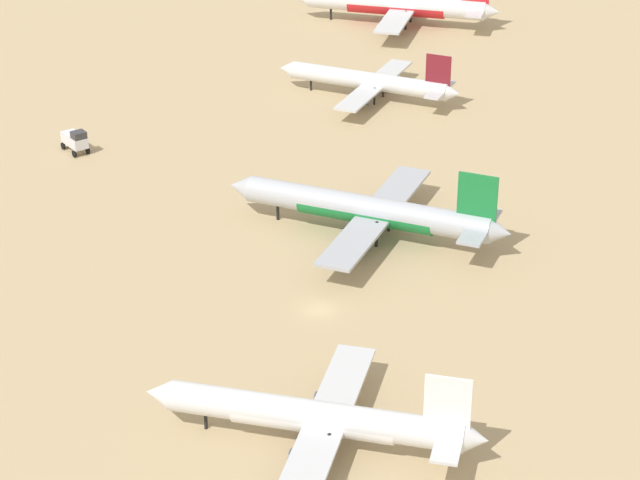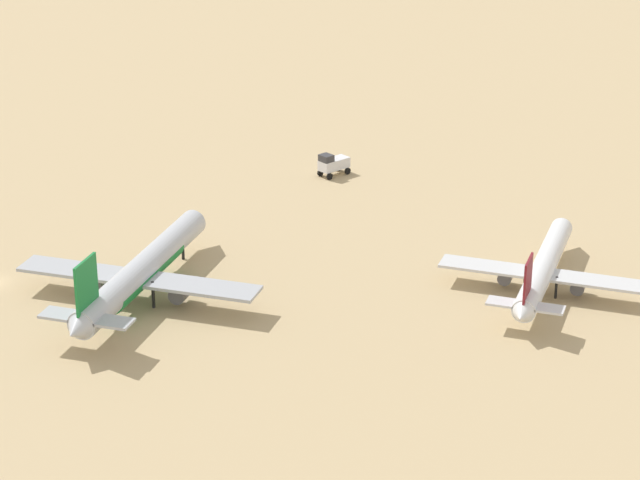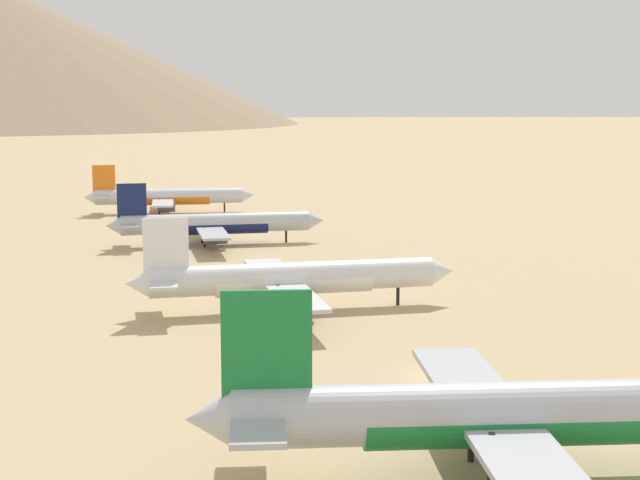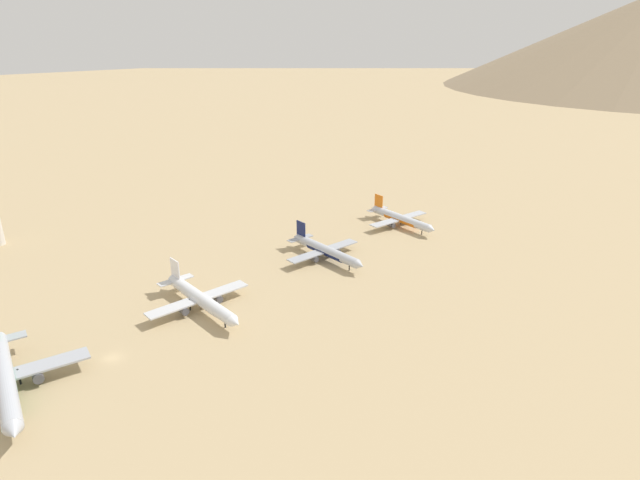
{
  "view_description": "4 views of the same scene",
  "coord_description": "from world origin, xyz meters",
  "px_view_note": "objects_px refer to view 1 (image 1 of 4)",
  "views": [
    {
      "loc": [
        -32.72,
        125.6,
        76.13
      ],
      "look_at": [
        2.91,
        -11.34,
        3.59
      ],
      "focal_mm": 69.25,
      "sensor_mm": 36.0,
      "label": 1
    },
    {
      "loc": [
        -149.32,
        -69.75,
        72.96
      ],
      "look_at": [
        13.78,
        -41.87,
        3.52
      ],
      "focal_mm": 73.15,
      "sensor_mm": 36.0,
      "label": 2
    },
    {
      "loc": [
        -24.23,
        -72.61,
        22.81
      ],
      "look_at": [
        -1.65,
        35.02,
        6.17
      ],
      "focal_mm": 53.94,
      "sensor_mm": 36.0,
      "label": 3
    },
    {
      "loc": [
        109.15,
        -31.84,
        69.89
      ],
      "look_at": [
        -11.53,
        72.54,
        6.66
      ],
      "focal_mm": 30.1,
      "sensor_mm": 36.0,
      "label": 4
    }
  ],
  "objects_px": {
    "parked_jet_1": "(370,82)",
    "parked_jet_2": "(369,210)",
    "service_truck": "(75,140)",
    "parked_jet_3": "(317,417)",
    "parked_jet_0": "(398,5)"
  },
  "relations": [
    {
      "from": "parked_jet_1",
      "to": "service_truck",
      "type": "bearing_deg",
      "value": 40.99
    },
    {
      "from": "parked_jet_1",
      "to": "parked_jet_3",
      "type": "xyz_separation_m",
      "value": [
        -16.37,
        98.83,
        0.17
      ]
    },
    {
      "from": "service_truck",
      "to": "parked_jet_2",
      "type": "bearing_deg",
      "value": 161.56
    },
    {
      "from": "parked_jet_2",
      "to": "parked_jet_3",
      "type": "bearing_deg",
      "value": 96.26
    },
    {
      "from": "parked_jet_0",
      "to": "parked_jet_2",
      "type": "height_order",
      "value": "parked_jet_0"
    },
    {
      "from": "parked_jet_2",
      "to": "service_truck",
      "type": "height_order",
      "value": "parked_jet_2"
    },
    {
      "from": "parked_jet_0",
      "to": "parked_jet_3",
      "type": "relative_size",
      "value": 1.19
    },
    {
      "from": "parked_jet_0",
      "to": "parked_jet_3",
      "type": "distance_m",
      "value": 143.87
    },
    {
      "from": "parked_jet_3",
      "to": "service_truck",
      "type": "bearing_deg",
      "value": -48.94
    },
    {
      "from": "parked_jet_2",
      "to": "service_truck",
      "type": "distance_m",
      "value": 53.64
    },
    {
      "from": "parked_jet_3",
      "to": "service_truck",
      "type": "relative_size",
      "value": 6.39
    },
    {
      "from": "parked_jet_0",
      "to": "parked_jet_1",
      "type": "relative_size",
      "value": 1.27
    },
    {
      "from": "parked_jet_1",
      "to": "service_truck",
      "type": "distance_m",
      "value": 52.58
    },
    {
      "from": "parked_jet_1",
      "to": "parked_jet_2",
      "type": "relative_size",
      "value": 0.83
    },
    {
      "from": "parked_jet_0",
      "to": "parked_jet_2",
      "type": "bearing_deg",
      "value": 98.99
    }
  ]
}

